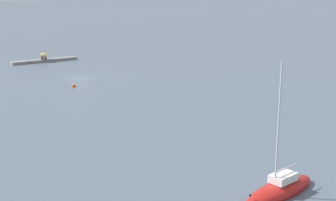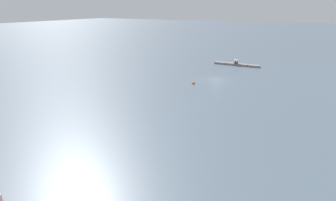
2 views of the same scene
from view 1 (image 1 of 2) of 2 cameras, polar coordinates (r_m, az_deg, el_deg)
ground_plane at (r=77.50m, az=-10.27°, el=2.60°), size 500.00×500.00×0.00m
seawall_pier at (r=93.52m, az=-14.22°, el=4.54°), size 12.10×1.57×0.51m
person_seated_grey_left at (r=93.33m, az=-14.10°, el=4.84°), size 0.48×0.66×0.73m
person_seated_maroon_right at (r=93.28m, az=-14.45°, el=4.82°), size 0.48×0.66×0.73m
umbrella_open_yellow at (r=93.19m, az=-14.30°, el=5.36°), size 1.33×1.33×1.29m
sailboat_red_mid at (r=37.08m, az=12.88°, el=-10.05°), size 7.59×3.33×10.29m
mooring_buoy_near at (r=71.38m, az=-10.96°, el=1.66°), size 0.63×0.63×0.63m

